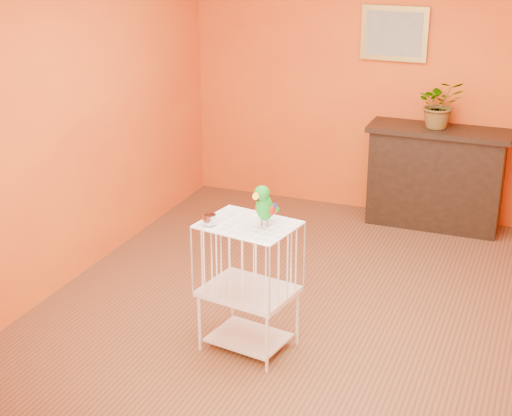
% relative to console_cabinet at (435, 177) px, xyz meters
% --- Properties ---
extents(ground, '(4.50, 4.50, 0.00)m').
position_rel_console_cabinet_xyz_m(ground, '(-0.51, -2.03, -0.48)').
color(ground, brown).
rests_on(ground, ground).
extents(room_shell, '(4.50, 4.50, 4.50)m').
position_rel_console_cabinet_xyz_m(room_shell, '(-0.51, -2.03, 1.11)').
color(room_shell, '#DB5F14').
rests_on(room_shell, ground).
extents(console_cabinet, '(1.28, 0.46, 0.95)m').
position_rel_console_cabinet_xyz_m(console_cabinet, '(0.00, 0.00, 0.00)').
color(console_cabinet, black).
rests_on(console_cabinet, ground).
extents(potted_plant, '(0.54, 0.56, 0.35)m').
position_rel_console_cabinet_xyz_m(potted_plant, '(-0.02, 0.00, 0.65)').
color(potted_plant, '#26722D').
rests_on(potted_plant, console_cabinet).
extents(framed_picture, '(0.62, 0.04, 0.50)m').
position_rel_console_cabinet_xyz_m(framed_picture, '(-0.51, 0.19, 1.27)').
color(framed_picture, '#A48A3A').
rests_on(framed_picture, room_shell).
extents(birdcage, '(0.66, 0.55, 0.91)m').
position_rel_console_cabinet_xyz_m(birdcage, '(-0.78, -2.71, -0.00)').
color(birdcage, white).
rests_on(birdcage, ground).
extents(feed_cup, '(0.09, 0.09, 0.06)m').
position_rel_console_cabinet_xyz_m(feed_cup, '(-1.01, -2.81, 0.47)').
color(feed_cup, silver).
rests_on(feed_cup, birdcage).
extents(parrot, '(0.15, 0.26, 0.28)m').
position_rel_console_cabinet_xyz_m(parrot, '(-0.67, -2.70, 0.58)').
color(parrot, '#59544C').
rests_on(parrot, birdcage).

